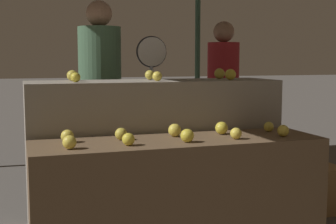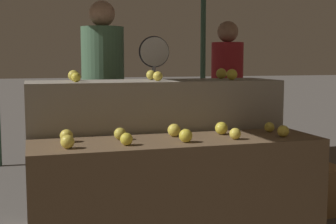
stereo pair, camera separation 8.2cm
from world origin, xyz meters
The scene contains 22 objects.
display_counter_front centered at (0.00, 0.00, 0.38)m, with size 1.93×0.55×0.76m, color brown.
display_counter_back centered at (0.00, 0.60, 0.56)m, with size 1.93×0.55×1.13m, color gray.
apple_front_0 centered at (-0.73, -0.12, 0.81)m, with size 0.08×0.08×0.08m, color yellow.
apple_front_1 centered at (-0.37, -0.11, 0.80)m, with size 0.08×0.08×0.08m, color gold.
apple_front_2 centered at (0.01, -0.12, 0.81)m, with size 0.09×0.09×0.09m, color gold.
apple_front_3 centered at (0.36, -0.10, 0.80)m, with size 0.08×0.08×0.08m, color yellow.
apple_front_4 centered at (0.72, -0.10, 0.80)m, with size 0.08×0.08×0.08m, color yellow.
apple_front_5 centered at (-0.72, 0.11, 0.81)m, with size 0.08×0.08×0.08m, color yellow.
apple_front_6 centered at (-0.37, 0.10, 0.80)m, with size 0.08×0.08×0.08m, color gold.
apple_front_7 centered at (0.01, 0.12, 0.81)m, with size 0.09×0.09×0.09m, color yellow.
apple_front_8 centered at (0.35, 0.11, 0.81)m, with size 0.09×0.09×0.09m, color gold.
apple_front_9 centered at (0.73, 0.11, 0.80)m, with size 0.07×0.07×0.07m, color gold.
apple_back_0 centered at (-0.61, 0.50, 1.16)m, with size 0.07×0.07×0.07m, color gold.
apple_back_1 centered at (-0.01, 0.48, 1.17)m, with size 0.07×0.07×0.07m, color yellow.
apple_back_2 centered at (0.60, 0.50, 1.17)m, with size 0.09×0.09×0.09m, color gold.
apple_back_3 centered at (-0.61, 0.71, 1.17)m, with size 0.08×0.08×0.08m, color gold.
apple_back_4 centered at (0.00, 0.72, 1.17)m, with size 0.08×0.08×0.08m, color gold.
apple_back_5 centered at (0.60, 0.70, 1.17)m, with size 0.09×0.09×0.09m, color gold.
produce_scale centered at (0.17, 1.26, 1.09)m, with size 0.29×0.20×1.50m.
person_vendor_at_scale centered at (-0.27, 1.50, 1.05)m, with size 0.50×0.50×1.83m.
person_customer_left centered at (1.09, 1.70, 0.98)m, with size 0.44×0.44×1.69m.
wooden_crate_side centered at (1.40, 0.45, 0.19)m, with size 0.39×0.39×0.39m, color #9E7547.
Camera 2 is at (-0.93, -2.90, 1.29)m, focal length 50.00 mm.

